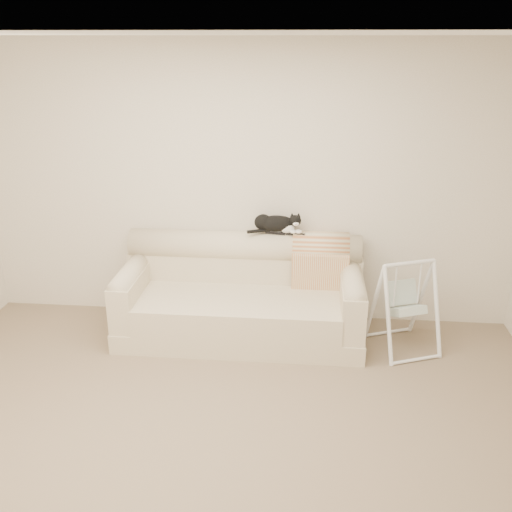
% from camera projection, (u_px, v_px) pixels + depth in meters
% --- Properties ---
extents(ground_plane, '(5.00, 5.00, 0.00)m').
position_uv_depth(ground_plane, '(214.00, 445.00, 3.86)').
color(ground_plane, '#75624E').
rests_on(ground_plane, ground).
extents(room_shell, '(5.04, 4.04, 2.60)m').
position_uv_depth(room_shell, '(207.00, 232.00, 3.31)').
color(room_shell, beige).
rests_on(room_shell, ground).
extents(sofa, '(2.20, 0.93, 0.90)m').
position_uv_depth(sofa, '(242.00, 297.00, 5.24)').
color(sofa, '#C6B393').
rests_on(sofa, ground).
extents(remote_a, '(0.19, 0.08, 0.03)m').
position_uv_depth(remote_a, '(275.00, 232.00, 5.24)').
color(remote_a, black).
rests_on(remote_a, sofa).
extents(remote_b, '(0.18, 0.08, 0.02)m').
position_uv_depth(remote_b, '(296.00, 234.00, 5.20)').
color(remote_b, black).
rests_on(remote_b, sofa).
extents(tuxedo_cat, '(0.50, 0.21, 0.20)m').
position_uv_depth(tuxedo_cat, '(276.00, 223.00, 5.21)').
color(tuxedo_cat, black).
rests_on(tuxedo_cat, sofa).
extents(throw_blanket, '(0.51, 0.38, 0.58)m').
position_uv_depth(throw_blanket, '(320.00, 253.00, 5.25)').
color(throw_blanket, '#C27441').
rests_on(throw_blanket, sofa).
extents(baby_swing, '(0.66, 0.68, 0.83)m').
position_uv_depth(baby_swing, '(405.00, 305.00, 4.94)').
color(baby_swing, white).
rests_on(baby_swing, ground).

